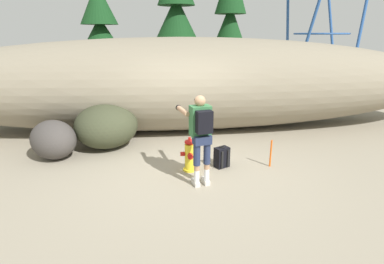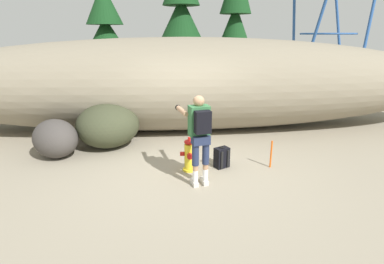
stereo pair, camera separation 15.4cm
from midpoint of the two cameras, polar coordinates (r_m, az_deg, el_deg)
The scene contains 11 objects.
ground_plane at distance 6.37m, azimuth -0.68°, elevation -7.83°, with size 56.00×56.00×0.04m, color gray.
dirt_embankment at distance 9.09m, azimuth -2.61°, elevation 8.92°, with size 16.66×3.20×2.67m, color gray.
fire_hydrant at distance 6.34m, azimuth -1.14°, elevation -4.42°, with size 0.38×0.33×0.73m.
utility_worker at distance 5.54m, azimuth 0.79°, elevation 0.47°, with size 0.65×1.03×1.71m.
spare_backpack at distance 6.59m, azimuth 4.88°, elevation -4.74°, with size 0.36×0.36×0.47m.
boulder_large at distance 7.67m, azimuth -24.99°, elevation -1.29°, with size 1.16×0.95×0.89m, color #433E3B.
boulder_mid at distance 7.94m, azimuth -16.23°, elevation 1.15°, with size 1.60×1.52×1.12m, color #393E29.
pine_tree_far_left at distance 15.48m, azimuth -17.04°, elevation 17.49°, with size 2.61×2.61×4.98m.
pine_tree_left at distance 15.78m, azimuth -3.25°, elevation 21.14°, with size 2.78×2.78×6.31m.
pine_tree_center at distance 15.90m, azimuth 6.81°, elevation 19.55°, with size 2.36×2.36×6.16m.
survey_stake at distance 6.74m, azimuth 13.87°, elevation -3.92°, with size 0.04×0.04×0.60m, color #E55914.
Camera 1 is at (-0.59, -5.71, 2.74)m, focal length 28.54 mm.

